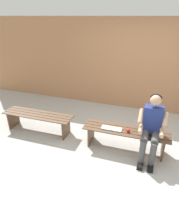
% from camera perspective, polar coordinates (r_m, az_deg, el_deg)
% --- Properties ---
extents(ground_plane, '(10.00, 7.00, 0.04)m').
position_cam_1_polar(ground_plane, '(3.66, -9.40, -16.42)').
color(ground_plane, '#B2B2AD').
extents(brick_wall, '(9.50, 0.24, 2.45)m').
position_cam_1_polar(brick_wall, '(5.65, 10.24, 13.60)').
color(brick_wall, '#B27A51').
rests_on(brick_wall, ground).
extents(bench_near, '(1.70, 0.46, 0.44)m').
position_cam_1_polar(bench_near, '(3.94, 10.61, -6.57)').
color(bench_near, brown).
rests_on(bench_near, ground).
extents(bench_far, '(1.66, 0.46, 0.44)m').
position_cam_1_polar(bench_far, '(4.62, -14.98, -1.79)').
color(bench_far, brown).
rests_on(bench_far, ground).
extents(person_seated, '(0.50, 0.69, 1.24)m').
position_cam_1_polar(person_seated, '(3.65, 17.88, -3.96)').
color(person_seated, navy).
rests_on(person_seated, ground).
extents(apple, '(0.07, 0.07, 0.07)m').
position_cam_1_polar(apple, '(3.81, 11.38, -5.40)').
color(apple, red).
rests_on(apple, bench_near).
extents(book_open, '(0.42, 0.17, 0.02)m').
position_cam_1_polar(book_open, '(3.87, 6.52, -4.91)').
color(book_open, white).
rests_on(book_open, bench_near).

